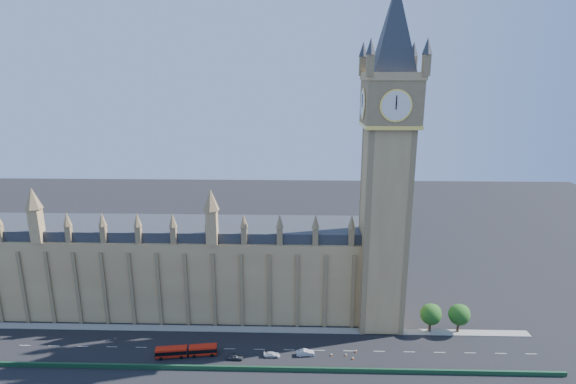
{
  "coord_description": "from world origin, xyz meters",
  "views": [
    {
      "loc": [
        14.69,
        -105.47,
        71.32
      ],
      "look_at": [
        11.41,
        10.0,
        41.11
      ],
      "focal_mm": 28.0,
      "sensor_mm": 36.0,
      "label": 1
    }
  ],
  "objects_px": {
    "car_silver": "(305,353)",
    "red_bus": "(187,351)",
    "car_grey": "(235,357)",
    "car_white": "(272,354)"
  },
  "relations": [
    {
      "from": "car_white",
      "to": "car_silver",
      "type": "bearing_deg",
      "value": -87.11
    },
    {
      "from": "car_grey",
      "to": "red_bus",
      "type": "bearing_deg",
      "value": 88.39
    },
    {
      "from": "red_bus",
      "to": "car_silver",
      "type": "bearing_deg",
      "value": -5.85
    },
    {
      "from": "red_bus",
      "to": "car_silver",
      "type": "xyz_separation_m",
      "value": [
        31.08,
        1.17,
        -0.63
      ]
    },
    {
      "from": "car_silver",
      "to": "car_white",
      "type": "xyz_separation_m",
      "value": [
        -8.78,
        -0.81,
        -0.17
      ]
    },
    {
      "from": "car_silver",
      "to": "car_grey",
      "type": "bearing_deg",
      "value": 90.94
    },
    {
      "from": "car_silver",
      "to": "red_bus",
      "type": "bearing_deg",
      "value": 86.38
    },
    {
      "from": "red_bus",
      "to": "car_silver",
      "type": "relative_size",
      "value": 3.35
    },
    {
      "from": "red_bus",
      "to": "car_grey",
      "type": "bearing_deg",
      "value": -12.42
    },
    {
      "from": "red_bus",
      "to": "car_grey",
      "type": "relative_size",
      "value": 3.64
    }
  ]
}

